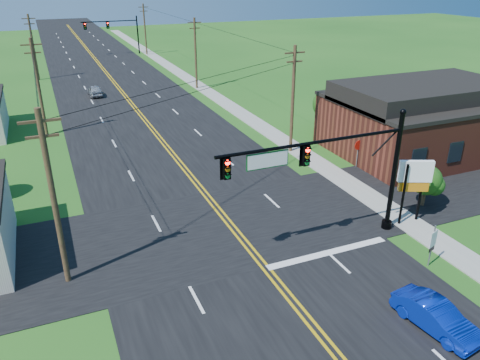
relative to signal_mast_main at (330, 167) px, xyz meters
name	(u,v)px	position (x,y,z in m)	size (l,w,h in m)	color
road_main	(120,92)	(-4.34, 42.00, -4.73)	(16.00, 220.00, 0.04)	black
road_cross	(228,226)	(-4.34, 4.00, -4.73)	(70.00, 10.00, 0.04)	black
sidewalk	(223,102)	(6.16, 32.00, -4.71)	(2.00, 160.00, 0.08)	gray
signal_mast_main	(330,167)	(0.00, 0.00, 0.00)	(11.30, 0.60, 7.48)	black
signal_mast_far	(114,29)	(0.10, 72.00, -0.20)	(10.98, 0.60, 7.48)	black
brick_building	(419,124)	(15.66, 10.00, -2.40)	(14.20, 11.20, 4.70)	maroon
utility_pole_left_a	(53,197)	(-13.84, 2.00, -0.03)	(1.80, 0.28, 9.00)	#3A231A
utility_pole_left_b	(39,86)	(-13.84, 27.00, -0.03)	(1.80, 0.28, 9.00)	#3A231A
utility_pole_left_c	(33,46)	(-13.84, 54.00, -0.03)	(1.80, 0.28, 9.00)	#3A231A
utility_pole_right_a	(293,98)	(5.46, 14.00, -0.03)	(1.80, 0.28, 9.00)	#3A231A
utility_pole_right_b	(196,52)	(5.46, 40.00, -0.03)	(1.80, 0.28, 9.00)	#3A231A
utility_pole_right_c	(145,28)	(5.46, 70.00, -0.03)	(1.80, 0.28, 9.00)	#3A231A
tree_right_back	(328,104)	(11.66, 18.00, -2.15)	(3.00, 3.00, 4.10)	#3A231A
shrub_corner	(427,180)	(8.66, 1.50, -2.90)	(2.00, 2.00, 2.86)	#3A231A
blue_car	(435,317)	(0.63, -7.91, -4.10)	(1.37, 3.94, 1.30)	#0723AA
distant_car	(95,91)	(-7.57, 40.98, -4.09)	(1.55, 3.85, 1.31)	#A3A4A8
route_sign	(433,243)	(3.93, -4.10, -3.33)	(0.59, 0.22, 2.44)	slate
stop_sign	(358,148)	(8.57, 8.74, -3.09)	(0.82, 0.13, 2.31)	slate
pylon_sign	(415,178)	(6.16, 0.07, -1.73)	(1.96, 1.06, 4.14)	black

